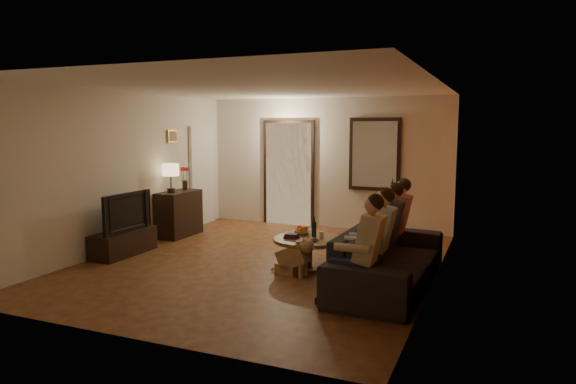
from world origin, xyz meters
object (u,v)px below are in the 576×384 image
at_px(dresser, 179,214).
at_px(table_lamp, 171,178).
at_px(person_a, 364,255).
at_px(person_c, 386,235).
at_px(wine_bottle, 314,226).
at_px(tv_stand, 123,243).
at_px(person_b, 376,244).
at_px(bowl, 302,232).
at_px(laptop, 308,242).
at_px(tv, 122,212).
at_px(dog, 293,255).
at_px(person_d, 395,227).
at_px(sofa, 389,257).
at_px(coffee_table, 308,253).

distance_m(dresser, table_lamp, 0.72).
xyz_separation_m(person_a, person_c, (0.00, 1.20, 0.00)).
xyz_separation_m(person_a, wine_bottle, (-1.07, 1.34, 0.01)).
relative_size(tv_stand, person_a, 0.96).
bearing_deg(tv_stand, person_c, 4.50).
relative_size(person_b, bowl, 4.63).
height_order(person_c, laptop, person_c).
distance_m(tv, wine_bottle, 3.10).
height_order(tv, dog, tv).
height_order(dresser, tv_stand, dresser).
height_order(dog, wine_bottle, wine_bottle).
height_order(dresser, tv, tv).
relative_size(person_c, person_d, 1.00).
distance_m(sofa, coffee_table, 1.28).
bearing_deg(wine_bottle, tv, -171.35).
bearing_deg(dresser, dog, -28.05).
distance_m(dog, laptop, 0.28).
bearing_deg(person_d, table_lamp, 174.57).
relative_size(tv, coffee_table, 1.07).
bearing_deg(person_b, laptop, 160.61).
xyz_separation_m(person_a, laptop, (-1.02, 0.96, -0.14)).
bearing_deg(laptop, bowl, 75.06).
distance_m(sofa, person_d, 0.93).
xyz_separation_m(sofa, person_b, (-0.10, -0.30, 0.23)).
distance_m(dog, bowl, 0.65).
xyz_separation_m(person_c, person_d, (0.00, 0.60, 0.00)).
xyz_separation_m(bowl, laptop, (0.28, -0.50, -0.02)).
height_order(dog, coffee_table, dog).
height_order(person_c, dog, person_c).
bearing_deg(table_lamp, coffee_table, -17.56).
height_order(dog, bowl, dog).
xyz_separation_m(coffee_table, wine_bottle, (0.05, 0.10, 0.38)).
xyz_separation_m(table_lamp, bowl, (2.83, -0.73, -0.62)).
height_order(tv, bowl, tv).
bearing_deg(wine_bottle, person_c, -7.43).
xyz_separation_m(sofa, bowl, (-1.40, 0.56, 0.11)).
height_order(person_b, laptop, person_b).
height_order(tv, laptop, tv).
distance_m(table_lamp, person_a, 4.70).
bearing_deg(sofa, person_b, 163.53).
height_order(tv, person_c, person_c).
height_order(tv_stand, wine_bottle, wine_bottle).
bearing_deg(person_a, person_b, 90.00).
distance_m(person_b, person_d, 1.20).
distance_m(person_b, coffee_table, 1.35).
xyz_separation_m(dresser, laptop, (3.11, -1.45, 0.04)).
bearing_deg(person_b, wine_bottle, 145.40).
xyz_separation_m(person_b, dog, (-1.20, 0.25, -0.32)).
xyz_separation_m(tv_stand, sofa, (4.23, 0.03, 0.18)).
distance_m(person_b, person_c, 0.60).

